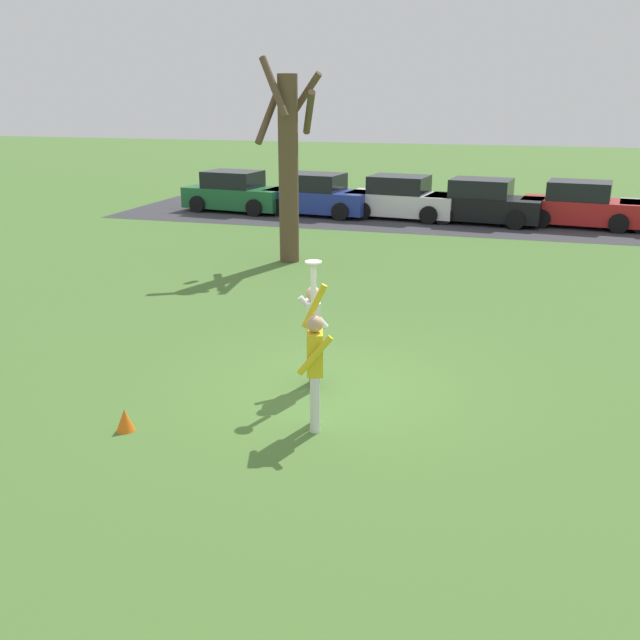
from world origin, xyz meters
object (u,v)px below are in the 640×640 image
(frisbee_disc, at_px, (313,262))
(parked_car_white, at_px, (401,199))
(person_catcher, at_px, (313,328))
(bare_tree_tall, at_px, (288,161))
(parked_car_black, at_px, (483,203))
(person_defender, at_px, (315,362))
(parked_car_red, at_px, (581,206))
(parked_car_blue, at_px, (318,196))
(field_cone_orange, at_px, (125,420))
(parked_car_green, at_px, (236,193))

(frisbee_disc, bearing_deg, parked_car_white, 95.69)
(person_catcher, distance_m, bare_tree_tall, 9.32)
(parked_car_black, bearing_deg, parked_car_white, -177.58)
(person_catcher, distance_m, person_defender, 1.54)
(person_catcher, relative_size, parked_car_red, 0.49)
(frisbee_disc, xyz_separation_m, parked_car_black, (1.36, 16.70, -1.37))
(person_defender, xyz_separation_m, parked_car_blue, (-5.35, 18.02, -0.25))
(parked_car_blue, relative_size, parked_car_black, 1.00)
(parked_car_blue, relative_size, field_cone_orange, 13.37)
(bare_tree_tall, bearing_deg, person_defender, -69.29)
(frisbee_disc, height_order, bare_tree_tall, bare_tree_tall)
(parked_car_green, relative_size, parked_car_black, 1.00)
(person_catcher, xyz_separation_m, frisbee_disc, (0.07, -0.21, 1.11))
(person_defender, relative_size, parked_car_red, 0.48)
(parked_car_blue, xyz_separation_m, parked_car_red, (9.69, 0.19, 0.00))
(parked_car_black, bearing_deg, bare_tree_tall, -114.28)
(parked_car_red, bearing_deg, parked_car_green, -172.62)
(parked_car_green, bearing_deg, parked_car_white, 7.87)
(parked_car_green, distance_m, bare_tree_tall, 9.67)
(parked_car_blue, height_order, field_cone_orange, parked_car_blue)
(field_cone_orange, bearing_deg, parked_car_white, 88.71)
(parked_car_red, bearing_deg, bare_tree_tall, -128.14)
(person_catcher, height_order, parked_car_blue, person_catcher)
(parked_car_white, bearing_deg, bare_tree_tall, -95.20)
(person_defender, relative_size, parked_car_blue, 0.48)
(parked_car_black, distance_m, parked_car_red, 3.39)
(person_defender, bearing_deg, person_catcher, 0.00)
(person_catcher, relative_size, parked_car_white, 0.49)
(person_defender, bearing_deg, frisbee_disc, 0.00)
(parked_car_black, xyz_separation_m, bare_tree_tall, (-4.74, -7.96, 2.05))
(person_defender, height_order, parked_car_red, person_defender)
(parked_car_green, bearing_deg, frisbee_disc, -56.93)
(person_catcher, relative_size, parked_car_green, 0.49)
(frisbee_disc, relative_size, parked_car_black, 0.06)
(person_defender, xyz_separation_m, parked_car_black, (0.97, 17.95, -0.25))
(person_catcher, xyz_separation_m, parked_car_black, (1.43, 16.48, -0.25))
(parked_car_red, bearing_deg, field_cone_orange, -103.30)
(parked_car_white, xyz_separation_m, parked_car_red, (6.42, 0.04, 0.00))
(bare_tree_tall, bearing_deg, frisbee_disc, -68.87)
(parked_car_white, xyz_separation_m, parked_car_black, (3.05, -0.22, 0.00))
(person_defender, distance_m, frisbee_disc, 1.72)
(parked_car_green, distance_m, parked_car_black, 9.75)
(parked_car_green, xyz_separation_m, bare_tree_tall, (5.00, -8.02, 2.05))
(field_cone_orange, bearing_deg, person_defender, 18.51)
(parked_car_red, bearing_deg, parked_car_black, -169.10)
(parked_car_white, relative_size, field_cone_orange, 13.37)
(person_catcher, distance_m, frisbee_disc, 1.13)
(person_defender, height_order, parked_car_blue, person_defender)
(parked_car_black, relative_size, bare_tree_tall, 0.78)
(person_catcher, relative_size, bare_tree_tall, 0.38)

